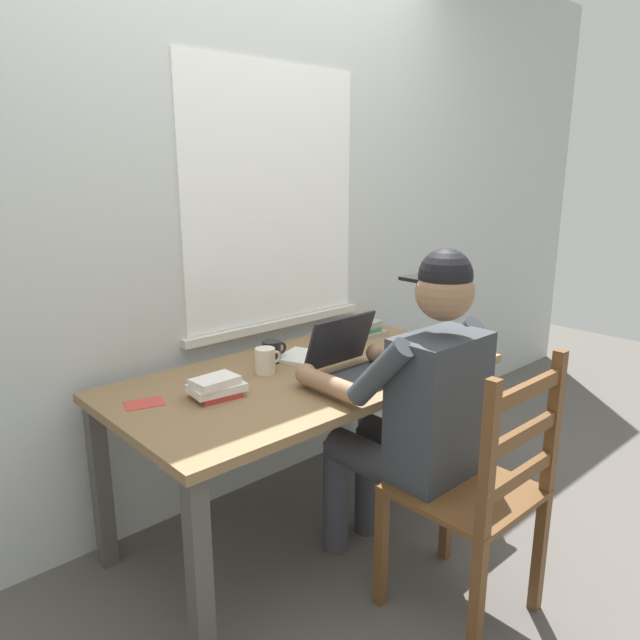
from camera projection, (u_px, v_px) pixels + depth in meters
ground_plane at (308, 527)px, 2.52m from camera, size 8.00×8.00×0.00m
back_wall at (234, 214)px, 2.54m from camera, size 6.00×0.08×2.60m
desk at (307, 391)px, 2.37m from camera, size 1.55×0.80×0.70m
seated_person at (413, 405)px, 2.06m from camera, size 0.50×0.60×1.25m
wooden_chair at (479, 494)px, 1.92m from camera, size 0.42×0.42×0.94m
laptop at (356, 362)px, 2.30m from camera, size 0.33×0.31×0.23m
computer_mouse at (408, 357)px, 2.48m from camera, size 0.06×0.10×0.03m
coffee_mug_white at (266, 361)px, 2.32m from camera, size 0.12×0.08×0.10m
coffee_mug_dark at (272, 351)px, 2.47m from camera, size 0.12×0.08×0.09m
book_stack_main at (363, 329)px, 2.85m from camera, size 0.20×0.16×0.07m
book_stack_side at (216, 387)px, 2.08m from camera, size 0.20×0.16×0.08m
paper_pile_near_laptop at (301, 357)px, 2.51m from camera, size 0.24×0.22×0.02m
landscape_photo_print at (144, 404)px, 2.03m from camera, size 0.15×0.12×0.00m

